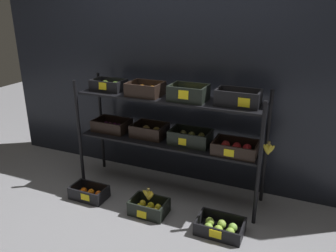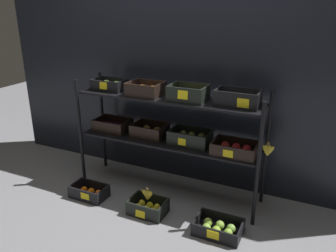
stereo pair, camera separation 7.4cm
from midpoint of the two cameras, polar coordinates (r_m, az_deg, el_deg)
name	(u,v)px [view 2 (the right image)]	position (r m, az deg, el deg)	size (l,w,h in m)	color
ground_plane	(168,190)	(3.38, 0.64, -10.77)	(10.00, 10.00, 0.00)	gray
storefront_wall	(185,81)	(3.33, 3.48, 7.59)	(4.12, 0.12, 2.02)	black
display_rack	(171,120)	(3.06, 1.14, 1.06)	(1.83, 0.41, 1.08)	black
crate_ground_tangerine	(89,192)	(3.33, -12.45, -10.85)	(0.34, 0.21, 0.12)	black
crate_ground_lemon	(148,208)	(3.04, -2.73, -13.55)	(0.32, 0.23, 0.13)	black
crate_ground_apple_green	(218,228)	(2.85, 9.20, -16.61)	(0.37, 0.26, 0.11)	black
banana_bunch_loose	(148,195)	(2.97, -2.73, -11.45)	(0.13, 0.05, 0.12)	brown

